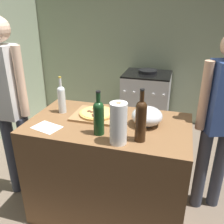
% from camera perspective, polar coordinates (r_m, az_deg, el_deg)
% --- Properties ---
extents(ground_plane, '(4.43, 3.30, 0.02)m').
position_cam_1_polar(ground_plane, '(3.09, 4.27, -11.79)').
color(ground_plane, '#6B5B4C').
extents(kitchen_wall_rear, '(4.43, 0.10, 2.60)m').
position_cam_1_polar(kitchen_wall_rear, '(3.93, 9.39, 16.37)').
color(kitchen_wall_rear, '#99A889').
rests_on(kitchen_wall_rear, ground_plane).
extents(counter, '(1.30, 0.75, 0.91)m').
position_cam_1_polar(counter, '(2.21, -0.74, -13.06)').
color(counter, brown).
rests_on(counter, ground_plane).
extents(cutting_board, '(0.40, 0.32, 0.02)m').
position_cam_1_polar(cutting_board, '(2.08, -3.48, -0.77)').
color(cutting_board, '#9E7247').
rests_on(cutting_board, counter).
extents(pizza, '(0.30, 0.30, 0.03)m').
position_cam_1_polar(pizza, '(2.07, -3.51, -0.24)').
color(pizza, tan).
rests_on(pizza, cutting_board).
extents(mixing_bowl, '(0.24, 0.24, 0.15)m').
position_cam_1_polar(mixing_bowl, '(1.93, 8.15, -0.95)').
color(mixing_bowl, '#B2B2B7').
rests_on(mixing_bowl, counter).
extents(paper_towel_roll, '(0.12, 0.12, 0.30)m').
position_cam_1_polar(paper_towel_roll, '(1.63, 1.49, -2.69)').
color(paper_towel_roll, white).
rests_on(paper_towel_roll, counter).
extents(wine_bottle_dark, '(0.08, 0.08, 0.38)m').
position_cam_1_polar(wine_bottle_dark, '(1.66, 6.74, -1.63)').
color(wine_bottle_dark, '#331E0F').
rests_on(wine_bottle_dark, counter).
extents(wine_bottle_amber, '(0.07, 0.07, 0.32)m').
position_cam_1_polar(wine_bottle_amber, '(2.16, -11.68, 3.22)').
color(wine_bottle_amber, silver).
rests_on(wine_bottle_amber, counter).
extents(wine_bottle_clear, '(0.08, 0.08, 0.33)m').
position_cam_1_polar(wine_bottle_clear, '(1.75, -3.12, -0.92)').
color(wine_bottle_clear, '#143819').
rests_on(wine_bottle_clear, counter).
extents(recipe_sheet, '(0.24, 0.20, 0.00)m').
position_cam_1_polar(recipe_sheet, '(1.96, -14.94, -3.48)').
color(recipe_sheet, white).
rests_on(recipe_sheet, counter).
extents(stove, '(0.67, 0.61, 0.91)m').
position_cam_1_polar(stove, '(3.75, 7.88, 2.51)').
color(stove, '#B7B7BC').
rests_on(stove, ground_plane).
extents(person_in_stripes, '(0.36, 0.21, 1.71)m').
position_cam_1_polar(person_in_stripes, '(2.34, -22.62, 1.89)').
color(person_in_stripes, '#383D4C').
rests_on(person_in_stripes, ground_plane).
extents(person_in_red, '(0.38, 0.27, 1.60)m').
position_cam_1_polar(person_in_red, '(2.21, 23.88, -1.13)').
color(person_in_red, '#383D4C').
rests_on(person_in_red, ground_plane).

